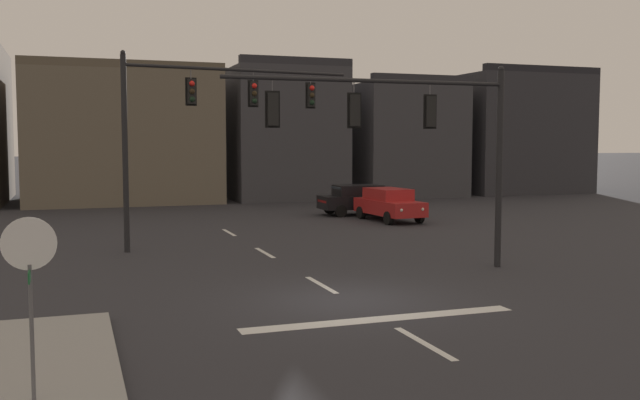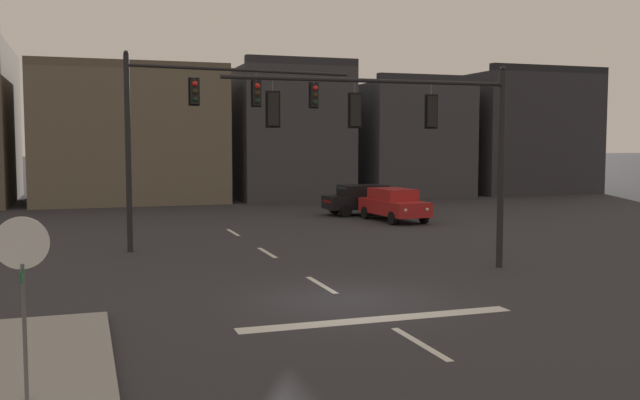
% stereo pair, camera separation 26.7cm
% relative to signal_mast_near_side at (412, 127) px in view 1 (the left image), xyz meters
% --- Properties ---
extents(ground_plane, '(400.00, 400.00, 0.00)m').
position_rel_signal_mast_near_side_xyz_m(ground_plane, '(-3.19, -2.94, -4.34)').
color(ground_plane, '#2B2B30').
extents(stop_bar_paint, '(6.40, 0.50, 0.01)m').
position_rel_signal_mast_near_side_xyz_m(stop_bar_paint, '(-3.19, -4.94, -4.34)').
color(stop_bar_paint, silver).
rests_on(stop_bar_paint, ground).
extents(lane_centreline, '(0.16, 26.40, 0.01)m').
position_rel_signal_mast_near_side_xyz_m(lane_centreline, '(-3.19, -0.94, -4.34)').
color(lane_centreline, silver).
rests_on(lane_centreline, ground).
extents(signal_mast_near_side, '(8.78, 0.49, 6.22)m').
position_rel_signal_mast_near_side_xyz_m(signal_mast_near_side, '(0.00, 0.00, 0.00)').
color(signal_mast_near_side, black).
rests_on(signal_mast_near_side, ground).
extents(signal_mast_far_side, '(8.71, 1.19, 7.09)m').
position_rel_signal_mast_near_side_xyz_m(signal_mast_far_side, '(-4.96, 7.14, 0.67)').
color(signal_mast_far_side, black).
rests_on(signal_mast_far_side, ground).
extents(stop_sign, '(0.76, 0.64, 2.83)m').
position_rel_signal_mast_near_side_xyz_m(stop_sign, '(-10.15, -8.21, -2.19)').
color(stop_sign, '#56565B').
rests_on(stop_sign, ground).
extents(car_lot_nearside, '(4.47, 1.94, 1.61)m').
position_rel_signal_mast_near_side_xyz_m(car_lot_nearside, '(5.07, 16.26, -3.48)').
color(car_lot_nearside, black).
rests_on(car_lot_nearside, ground).
extents(car_lot_middle, '(2.16, 4.55, 1.61)m').
position_rel_signal_mast_near_side_xyz_m(car_lot_middle, '(5.27, 12.96, -3.48)').
color(car_lot_middle, '#A81E1E').
rests_on(car_lot_middle, ground).
extents(building_row, '(52.62, 13.84, 10.57)m').
position_rel_signal_mast_near_side_xyz_m(building_row, '(-0.50, 30.70, 0.17)').
color(building_row, brown).
rests_on(building_row, ground).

